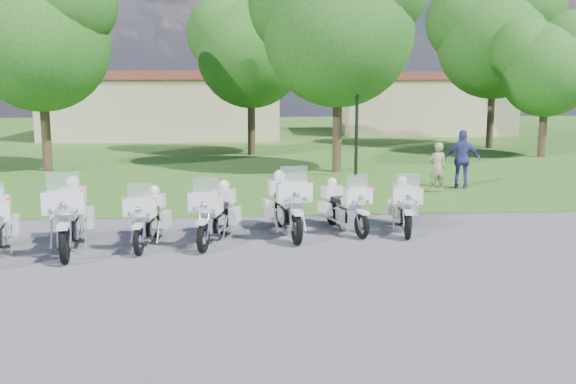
{
  "coord_description": "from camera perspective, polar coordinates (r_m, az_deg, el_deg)",
  "views": [
    {
      "loc": [
        -1.15,
        -13.4,
        3.47
      ],
      "look_at": [
        -0.12,
        1.2,
        0.95
      ],
      "focal_mm": 40.0,
      "sensor_mm": 36.0,
      "label": 1
    }
  ],
  "objects": [
    {
      "name": "motorcycle_1",
      "position": [
        14.06,
        -18.83,
        -1.97
      ],
      "size": [
        1.1,
        2.61,
        1.76
      ],
      "rotation": [
        0.0,
        0.0,
        3.29
      ],
      "color": "black",
      "rests_on": "ground"
    },
    {
      "name": "bystander_a",
      "position": [
        20.82,
        13.12,
        2.12
      ],
      "size": [
        0.6,
        0.42,
        1.58
      ],
      "primitive_type": "imported",
      "rotation": [
        0.0,
        0.0,
        3.21
      ],
      "color": "tan",
      "rests_on": "ground"
    },
    {
      "name": "building_west",
      "position": [
        41.71,
        -10.81,
        7.67
      ],
      "size": [
        14.56,
        8.32,
        4.1
      ],
      "color": "tan",
      "rests_on": "ground"
    },
    {
      "name": "motorcycle_4",
      "position": [
        14.7,
        -0.16,
        -1.07
      ],
      "size": [
        1.05,
        2.5,
        1.69
      ],
      "rotation": [
        0.0,
        0.0,
        3.29
      ],
      "color": "black",
      "rests_on": "ground"
    },
    {
      "name": "bystander_c",
      "position": [
        21.75,
        15.25,
        2.8
      ],
      "size": [
        1.22,
        0.83,
        1.92
      ],
      "primitive_type": "imported",
      "rotation": [
        0.0,
        0.0,
        2.78
      ],
      "color": "#383B88",
      "rests_on": "ground"
    },
    {
      "name": "motorcycle_3",
      "position": [
        14.09,
        -6.45,
        -1.86
      ],
      "size": [
        1.09,
        2.25,
        1.54
      ],
      "rotation": [
        0.0,
        0.0,
        2.91
      ],
      "color": "black",
      "rests_on": "ground"
    },
    {
      "name": "motorcycle_2",
      "position": [
        14.08,
        -12.32,
        -2.19
      ],
      "size": [
        0.8,
        2.16,
        1.45
      ],
      "rotation": [
        0.0,
        0.0,
        3.06
      ],
      "color": "black",
      "rests_on": "ground"
    },
    {
      "name": "motorcycle_6",
      "position": [
        15.33,
        10.3,
        -1.14
      ],
      "size": [
        0.92,
        2.16,
        1.46
      ],
      "rotation": [
        0.0,
        0.0,
        2.99
      ],
      "color": "black",
      "rests_on": "ground"
    },
    {
      "name": "tree_4",
      "position": [
        35.76,
        17.82,
        13.47
      ],
      "size": [
        6.87,
        5.86,
        9.16
      ],
      "color": "#38281C",
      "rests_on": "ground"
    },
    {
      "name": "ground",
      "position": [
        13.89,
        0.83,
        -4.7
      ],
      "size": [
        100.0,
        100.0,
        0.0
      ],
      "primitive_type": "plane",
      "color": "#58585D",
      "rests_on": "ground"
    },
    {
      "name": "grass_lawn",
      "position": [
        40.56,
        -2.41,
        4.86
      ],
      "size": [
        100.0,
        48.0,
        0.01
      ],
      "primitive_type": "cube",
      "color": "#26571B",
      "rests_on": "ground"
    },
    {
      "name": "building_east",
      "position": [
        45.09,
        11.71,
        7.79
      ],
      "size": [
        11.44,
        7.28,
        4.1
      ],
      "color": "tan",
      "rests_on": "ground"
    },
    {
      "name": "tree_0",
      "position": [
        26.88,
        -21.32,
        13.38
      ],
      "size": [
        6.2,
        5.29,
        8.26
      ],
      "color": "#38281C",
      "rests_on": "ground"
    },
    {
      "name": "tree_2",
      "position": [
        25.03,
        4.38,
        15.28
      ],
      "size": [
        6.67,
        5.69,
        8.89
      ],
      "color": "#38281C",
      "rests_on": "ground"
    },
    {
      "name": "tree_3",
      "position": [
        32.1,
        21.96,
        10.74
      ],
      "size": [
        4.99,
        4.26,
        6.66
      ],
      "color": "#38281C",
      "rests_on": "ground"
    },
    {
      "name": "lamp_post",
      "position": [
        23.49,
        6.17,
        8.72
      ],
      "size": [
        0.44,
        0.44,
        4.04
      ],
      "color": "black",
      "rests_on": "ground"
    },
    {
      "name": "tree_1",
      "position": [
        31.01,
        -3.43,
        13.03
      ],
      "size": [
        5.94,
        5.07,
        7.92
      ],
      "color": "#38281C",
      "rests_on": "ground"
    },
    {
      "name": "motorcycle_5",
      "position": [
        15.14,
        5.01,
        -1.21
      ],
      "size": [
        1.1,
        2.06,
        1.43
      ],
      "rotation": [
        0.0,
        0.0,
        3.45
      ],
      "color": "black",
      "rests_on": "ground"
    }
  ]
}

